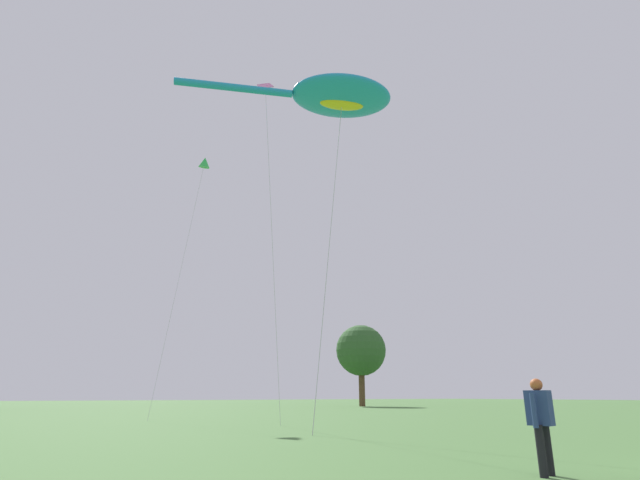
{
  "coord_description": "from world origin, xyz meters",
  "views": [
    {
      "loc": [
        -10.84,
        -2.73,
        1.34
      ],
      "look_at": [
        -1.47,
        12.35,
        6.95
      ],
      "focal_mm": 27.67,
      "sensor_mm": 36.0,
      "label": 1
    }
  ],
  "objects_px": {
    "big_show_kite": "(338,97)",
    "small_kite_bird_shape": "(204,163)",
    "tree_pine_center": "(361,351)",
    "person_redhead_woman": "(540,419)",
    "small_kite_triangle_green": "(266,111)"
  },
  "relations": [
    {
      "from": "big_show_kite",
      "to": "tree_pine_center",
      "type": "distance_m",
      "value": 45.4
    },
    {
      "from": "big_show_kite",
      "to": "small_kite_bird_shape",
      "type": "xyz_separation_m",
      "value": [
        -2.07,
        14.74,
        1.9
      ]
    },
    {
      "from": "person_redhead_woman",
      "to": "small_kite_bird_shape",
      "type": "distance_m",
      "value": 31.93
    },
    {
      "from": "big_show_kite",
      "to": "small_kite_triangle_green",
      "type": "distance_m",
      "value": 4.2
    },
    {
      "from": "tree_pine_center",
      "to": "person_redhead_woman",
      "type": "bearing_deg",
      "value": -123.34
    },
    {
      "from": "big_show_kite",
      "to": "tree_pine_center",
      "type": "xyz_separation_m",
      "value": [
        27.19,
        35.23,
        -9.0
      ]
    },
    {
      "from": "big_show_kite",
      "to": "small_kite_bird_shape",
      "type": "distance_m",
      "value": 15.0
    },
    {
      "from": "big_show_kite",
      "to": "small_kite_triangle_green",
      "type": "xyz_separation_m",
      "value": [
        -2.37,
        3.46,
        0.25
      ]
    },
    {
      "from": "tree_pine_center",
      "to": "small_kite_bird_shape",
      "type": "bearing_deg",
      "value": -144.99
    },
    {
      "from": "small_kite_triangle_green",
      "to": "tree_pine_center",
      "type": "height_order",
      "value": "small_kite_triangle_green"
    },
    {
      "from": "person_redhead_woman",
      "to": "tree_pine_center",
      "type": "xyz_separation_m",
      "value": [
        31.24,
        47.49,
        6.02
      ]
    },
    {
      "from": "small_kite_triangle_green",
      "to": "big_show_kite",
      "type": "bearing_deg",
      "value": 29.09
    },
    {
      "from": "person_redhead_woman",
      "to": "tree_pine_center",
      "type": "relative_size",
      "value": 0.16
    },
    {
      "from": "small_kite_bird_shape",
      "to": "tree_pine_center",
      "type": "height_order",
      "value": "small_kite_bird_shape"
    },
    {
      "from": "big_show_kite",
      "to": "small_kite_bird_shape",
      "type": "bearing_deg",
      "value": 119.03
    }
  ]
}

